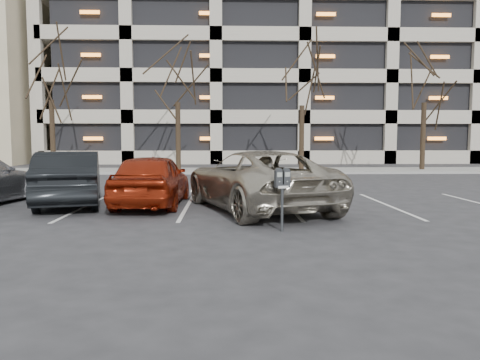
{
  "coord_description": "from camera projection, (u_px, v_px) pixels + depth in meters",
  "views": [
    {
      "loc": [
        -0.35,
        -10.55,
        1.85
      ],
      "look_at": [
        -0.05,
        -1.12,
        1.02
      ],
      "focal_mm": 35.0,
      "sensor_mm": 36.0,
      "label": 1
    }
  ],
  "objects": [
    {
      "name": "tree_b",
      "position": [
        177.0,
        59.0,
        25.97
      ],
      "size": [
        3.82,
        3.82,
        8.68
      ],
      "color": "black",
      "rests_on": "ground"
    },
    {
      "name": "car_dark",
      "position": [
        69.0,
        178.0,
        13.13
      ],
      "size": [
        2.69,
        4.83,
        1.51
      ],
      "primitive_type": "imported",
      "rotation": [
        0.0,
        0.0,
        3.39
      ],
      "color": "black",
      "rests_on": "ground"
    },
    {
      "name": "ground",
      "position": [
        241.0,
        220.0,
        10.68
      ],
      "size": [
        140.0,
        140.0,
        0.0
      ],
      "primitive_type": "plane",
      "color": "#28282B",
      "rests_on": "ground"
    },
    {
      "name": "suv_silver",
      "position": [
        257.0,
        180.0,
        12.27
      ],
      "size": [
        4.25,
        6.12,
        1.56
      ],
      "rotation": [
        0.0,
        0.0,
        3.47
      ],
      "color": "#AAA290",
      "rests_on": "ground"
    },
    {
      "name": "tree_c",
      "position": [
        302.0,
        65.0,
        26.21
      ],
      "size": [
        3.66,
        3.66,
        8.33
      ],
      "color": "black",
      "rests_on": "ground"
    },
    {
      "name": "tree_a",
      "position": [
        50.0,
        55.0,
        25.73
      ],
      "size": [
        3.94,
        3.94,
        8.96
      ],
      "color": "black",
      "rests_on": "ground"
    },
    {
      "name": "car_red",
      "position": [
        152.0,
        180.0,
        12.94
      ],
      "size": [
        1.86,
        4.36,
        1.47
      ],
      "primitive_type": "imported",
      "rotation": [
        0.0,
        0.0,
        3.11
      ],
      "color": "maroon",
      "rests_on": "ground"
    },
    {
      "name": "tree_d",
      "position": [
        426.0,
        60.0,
        26.4
      ],
      "size": [
        3.84,
        3.84,
        8.73
      ],
      "color": "black",
      "rests_on": "ground"
    },
    {
      "name": "stall_lines",
      "position": [
        187.0,
        206.0,
        12.92
      ],
      "size": [
        16.9,
        5.2,
        0.0
      ],
      "color": "silver",
      "rests_on": "ground"
    },
    {
      "name": "parking_garage",
      "position": [
        356.0,
        60.0,
        43.94
      ],
      "size": [
        52.0,
        20.0,
        19.0
      ],
      "color": "black",
      "rests_on": "ground"
    },
    {
      "name": "sidewalk",
      "position": [
        231.0,
        171.0,
        26.6
      ],
      "size": [
        80.0,
        4.0,
        0.12
      ],
      "primitive_type": "cube",
      "color": "gray",
      "rests_on": "ground"
    },
    {
      "name": "parking_meter",
      "position": [
        282.0,
        184.0,
        9.32
      ],
      "size": [
        0.34,
        0.21,
        1.25
      ],
      "rotation": [
        0.0,
        0.0,
        0.31
      ],
      "color": "black",
      "rests_on": "ground"
    }
  ]
}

